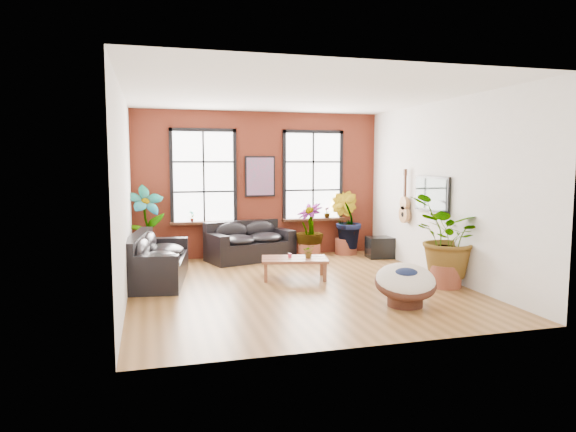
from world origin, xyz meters
name	(u,v)px	position (x,y,z in m)	size (l,w,h in m)	color
room	(294,192)	(0.00, 0.15, 1.75)	(6.04, 6.54, 3.54)	brown
sofa_back	(249,243)	(-0.36, 2.79, 0.41)	(2.17, 1.49, 0.91)	black
sofa_left	(155,260)	(-2.53, 1.09, 0.42)	(1.30, 2.45, 0.92)	black
coffee_table	(294,260)	(0.14, 0.61, 0.37)	(1.41, 1.00, 0.50)	brown
papasan_chair	(405,283)	(1.31, -1.72, 0.38)	(1.23, 1.24, 0.73)	#412117
poster	(260,176)	(0.00, 3.18, 1.95)	(0.74, 0.06, 0.98)	black
tv_wall_unit	(424,198)	(2.93, 0.60, 1.54)	(0.13, 1.86, 1.20)	black
media_box	(380,247)	(2.73, 2.21, 0.25)	(0.66, 0.57, 0.50)	black
pot_back_left	(147,257)	(-2.69, 2.76, 0.18)	(0.64, 0.64, 0.36)	brown
pot_back_right	(346,246)	(2.13, 2.91, 0.20)	(0.59, 0.59, 0.40)	brown
pot_right_wall	(445,276)	(2.63, -0.78, 0.21)	(0.75, 0.75, 0.42)	brown
pot_mid	(309,251)	(1.02, 2.44, 0.19)	(0.69, 0.69, 0.38)	brown
floor_plant_back_left	(146,222)	(-2.68, 2.73, 0.97)	(0.87, 0.59, 1.65)	#285115
floor_plant_back_right	(346,220)	(2.12, 2.90, 0.86)	(0.78, 0.63, 1.43)	#285115
floor_plant_right_wall	(448,237)	(2.67, -0.77, 0.92)	(1.38, 1.19, 1.53)	#285115
floor_plant_mid	(309,228)	(1.03, 2.47, 0.74)	(0.67, 0.67, 1.19)	#285115
table_plant	(309,251)	(0.41, 0.53, 0.54)	(0.24, 0.20, 0.26)	#285115
sill_plant_left	(192,216)	(-1.65, 3.13, 1.04)	(0.14, 0.10, 0.27)	#285115
sill_plant_right	(327,212)	(1.70, 3.13, 1.04)	(0.15, 0.15, 0.27)	#285115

